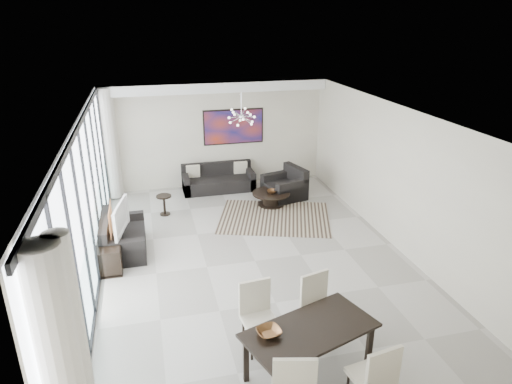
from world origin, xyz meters
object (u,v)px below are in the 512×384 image
object	(u,v)px
tv_console	(110,246)
dining_table	(310,334)
sofa_main	(218,181)
coffee_table	(271,198)
television	(116,218)

from	to	relation	value
tv_console	dining_table	distance (m)	4.82
sofa_main	tv_console	distance (m)	4.21
coffee_table	tv_console	distance (m)	4.25
coffee_table	tv_console	bearing A→B (deg)	-154.78
coffee_table	dining_table	size ratio (longest dim) A/B	0.49
coffee_table	television	world-z (taller)	television
television	dining_table	world-z (taller)	television
sofa_main	tv_console	world-z (taller)	sofa_main
coffee_table	dining_table	bearing A→B (deg)	-100.87
coffee_table	television	bearing A→B (deg)	-154.40
coffee_table	television	distance (m)	4.13
coffee_table	sofa_main	bearing A→B (deg)	128.45
dining_table	tv_console	bearing A→B (deg)	124.72
sofa_main	dining_table	distance (m)	7.18
sofa_main	television	bearing A→B (deg)	-128.92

